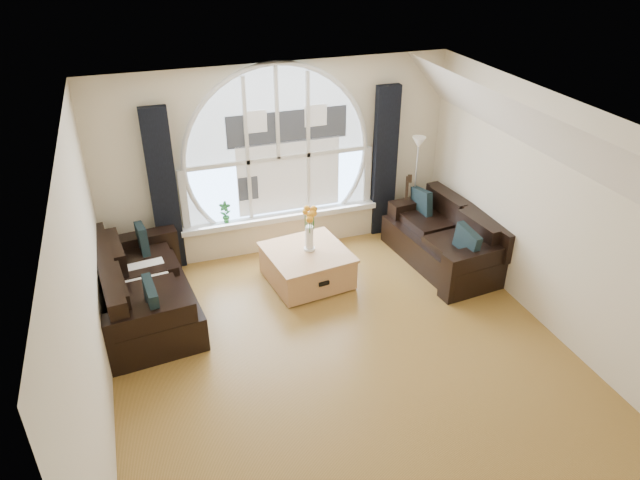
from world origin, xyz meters
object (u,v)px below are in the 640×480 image
at_px(sofa_left, 146,288).
at_px(vase_flowers, 309,224).
at_px(sofa_right, 444,237).
at_px(coffee_chest, 307,265).
at_px(floor_lamp, 415,189).
at_px(guitar, 404,205).
at_px(potted_plant, 225,212).

xyz_separation_m(sofa_left, vase_flowers, (2.13, 0.13, 0.46)).
height_order(sofa_right, coffee_chest, sofa_right).
bearing_deg(coffee_chest, sofa_right, -11.73).
distance_m(coffee_chest, floor_lamp, 2.10).
bearing_deg(coffee_chest, floor_lamp, 12.38).
distance_m(sofa_left, sofa_right, 4.06).
xyz_separation_m(sofa_right, coffee_chest, (-1.97, 0.15, -0.15)).
bearing_deg(floor_lamp, sofa_left, -168.88).
bearing_deg(guitar, sofa_left, -143.57).
distance_m(sofa_right, coffee_chest, 1.98).
height_order(guitar, potted_plant, guitar).
height_order(sofa_right, floor_lamp, floor_lamp).
height_order(sofa_right, vase_flowers, vase_flowers).
xyz_separation_m(coffee_chest, vase_flowers, (0.04, 0.03, 0.60)).
height_order(vase_flowers, floor_lamp, floor_lamp).
height_order(sofa_left, potted_plant, potted_plant).
distance_m(coffee_chest, guitar, 1.95).
bearing_deg(sofa_left, vase_flowers, -2.84).
relative_size(sofa_left, potted_plant, 6.27).
relative_size(coffee_chest, guitar, 0.98).
relative_size(floor_lamp, guitar, 1.51).
distance_m(coffee_chest, vase_flowers, 0.61).
xyz_separation_m(sofa_left, coffee_chest, (2.09, 0.10, -0.15)).
distance_m(sofa_right, potted_plant, 3.09).
bearing_deg(floor_lamp, vase_flowers, -160.47).
height_order(coffee_chest, vase_flowers, vase_flowers).
xyz_separation_m(sofa_right, vase_flowers, (-1.93, 0.17, 0.46)).
distance_m(sofa_left, coffee_chest, 2.10).
xyz_separation_m(vase_flowers, floor_lamp, (1.86, 0.66, -0.06)).
bearing_deg(sofa_right, sofa_left, 173.19).
relative_size(sofa_right, vase_flowers, 2.65).
bearing_deg(coffee_chest, guitar, 15.19).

